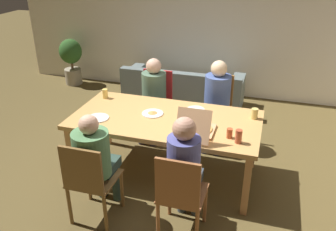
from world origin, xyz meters
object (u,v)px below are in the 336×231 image
object	(u,v)px
dining_table	(166,123)
drinking_glass_1	(255,114)
person_2	(153,93)
couch	(183,91)
chair_1	(180,193)
potted_plant	(71,58)
chair_2	(156,99)
drinking_glass_0	(230,133)
pizza_box_0	(197,129)
drinking_glass_2	(105,94)
plate_1	(98,118)
plate_0	(153,113)
drinking_glass_3	(239,136)
chair_0	(217,108)
plate_2	(195,110)
chair_3	(89,179)
person_1	(185,166)
person_3	(95,156)
person_0	(217,98)

from	to	relation	value
dining_table	drinking_glass_1	xyz separation A→B (m)	(0.99, 0.28, 0.13)
person_2	couch	world-z (taller)	person_2
dining_table	couch	bearing A→B (deg)	99.18
chair_1	potted_plant	distance (m)	4.74
chair_2	drinking_glass_0	bearing A→B (deg)	-45.69
pizza_box_0	drinking_glass_2	xyz separation A→B (m)	(-1.37, 0.59, 0.01)
chair_2	plate_1	world-z (taller)	chair_2
drinking_glass_0	drinking_glass_1	size ratio (longest dim) A/B	0.86
plate_0	pizza_box_0	bearing A→B (deg)	-26.93
drinking_glass_3	potted_plant	xyz separation A→B (m)	(-3.64, 2.82, -0.30)
drinking_glass_3	couch	bearing A→B (deg)	116.46
chair_0	plate_2	world-z (taller)	chair_0
couch	chair_3	bearing A→B (deg)	-92.13
dining_table	drinking_glass_0	bearing A→B (deg)	-18.24
drinking_glass_0	couch	world-z (taller)	drinking_glass_0
person_1	couch	bearing A→B (deg)	104.99
drinking_glass_2	couch	xyz separation A→B (m)	(0.59, 1.78, -0.58)
person_3	couch	bearing A→B (deg)	87.76
person_0	drinking_glass_3	xyz separation A→B (m)	(0.42, -1.20, 0.11)
person_1	pizza_box_0	xyz separation A→B (m)	(-0.02, 0.59, 0.08)
chair_0	plate_2	bearing A→B (deg)	-103.32
dining_table	person_3	size ratio (longest dim) A/B	1.87
chair_0	chair_2	bearing A→B (deg)	179.69
chair_0	drinking_glass_0	world-z (taller)	chair_0
couch	person_0	bearing A→B (deg)	-57.60
chair_1	drinking_glass_2	world-z (taller)	chair_1
person_1	chair_3	size ratio (longest dim) A/B	1.35
drinking_glass_0	person_2	bearing A→B (deg)	137.84
chair_3	plate_1	size ratio (longest dim) A/B	3.64
chair_0	person_2	distance (m)	0.94
drinking_glass_2	drinking_glass_0	bearing A→B (deg)	-19.08
chair_2	pizza_box_0	distance (m)	1.57
dining_table	chair_0	distance (m)	1.12
person_1	plate_2	xyz separation A→B (m)	(-0.17, 1.15, 0.04)
drinking_glass_0	couch	size ratio (longest dim) A/B	0.05
person_2	chair_2	bearing A→B (deg)	90.00
plate_0	dining_table	bearing A→B (deg)	-17.50
chair_0	pizza_box_0	world-z (taller)	pizza_box_0
person_3	drinking_glass_0	size ratio (longest dim) A/B	11.05
chair_1	couch	world-z (taller)	chair_1
person_3	drinking_glass_1	xyz separation A→B (m)	(1.45, 1.17, 0.14)
person_3	person_0	bearing A→B (deg)	62.47
chair_1	chair_3	xyz separation A→B (m)	(-0.91, -0.04, -0.01)
person_2	person_0	bearing A→B (deg)	0.24
dining_table	person_3	xyz separation A→B (m)	(-0.46, -0.88, -0.01)
plate_0	potted_plant	distance (m)	3.55
pizza_box_0	plate_2	world-z (taller)	pizza_box_0
chair_1	person_3	bearing A→B (deg)	172.80
person_0	chair_0	bearing A→B (deg)	90.00
chair_1	pizza_box_0	world-z (taller)	pizza_box_0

